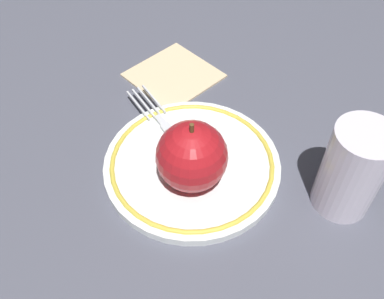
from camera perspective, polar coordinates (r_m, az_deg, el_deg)
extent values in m
plane|color=#4E505D|center=(0.52, -1.72, -2.10)|extent=(2.00, 2.00, 0.00)
cylinder|color=white|center=(0.51, 0.00, -2.08)|extent=(0.21, 0.21, 0.01)
torus|color=gold|center=(0.51, 0.00, -1.69)|extent=(0.20, 0.20, 0.01)
sphere|color=#B4191F|center=(0.46, -0.03, -0.92)|extent=(0.08, 0.08, 0.08)
cylinder|color=brown|center=(0.43, -0.03, 2.81)|extent=(0.00, 0.00, 0.01)
cube|color=silver|center=(0.52, -1.09, 0.15)|extent=(0.03, 0.10, 0.00)
cube|color=silver|center=(0.55, -4.23, 3.97)|extent=(0.01, 0.02, 0.00)
cube|color=silver|center=(0.58, -5.14, 6.78)|extent=(0.01, 0.06, 0.00)
cube|color=silver|center=(0.58, -5.84, 6.48)|extent=(0.01, 0.06, 0.00)
cube|color=silver|center=(0.58, -6.54, 6.19)|extent=(0.01, 0.06, 0.00)
cube|color=silver|center=(0.57, -7.24, 5.89)|extent=(0.01, 0.06, 0.00)
cylinder|color=silver|center=(0.48, 20.60, -2.59)|extent=(0.06, 0.06, 0.11)
cube|color=beige|center=(0.64, -2.45, 9.95)|extent=(0.12, 0.12, 0.01)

